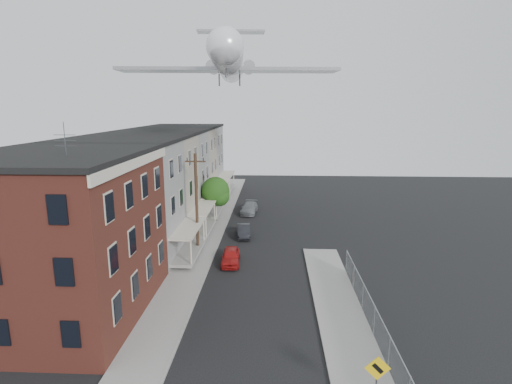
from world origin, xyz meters
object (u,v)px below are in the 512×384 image
(car_near, at_px, (231,256))
(car_far, at_px, (249,208))
(street_tree, at_px, (216,192))
(warning_sign, at_px, (377,376))
(car_mid, at_px, (244,231))
(airplane, at_px, (229,62))
(utility_pole, at_px, (197,202))

(car_near, relative_size, car_far, 0.84)
(car_far, bearing_deg, street_tree, -126.71)
(warning_sign, bearing_deg, car_near, 115.74)
(car_near, bearing_deg, street_tree, 100.36)
(car_mid, bearing_deg, airplane, 102.96)
(street_tree, xyz_separation_m, car_mid, (3.47, -5.26, -2.85))
(street_tree, distance_m, airplane, 14.20)
(street_tree, height_order, car_near, street_tree)
(car_far, bearing_deg, warning_sign, -72.54)
(warning_sign, relative_size, street_tree, 0.54)
(warning_sign, xyz_separation_m, utility_pole, (-11.20, 19.03, 2.79))
(street_tree, distance_m, car_near, 13.09)
(car_near, distance_m, car_far, 16.38)
(car_near, bearing_deg, car_far, 85.22)
(utility_pole, distance_m, car_mid, 7.27)
(car_near, xyz_separation_m, car_mid, (0.56, 7.18, -0.03))
(car_mid, distance_m, airplane, 17.86)
(street_tree, relative_size, car_far, 1.17)
(car_mid, bearing_deg, warning_sign, -78.78)
(utility_pole, height_order, car_mid, utility_pole)
(warning_sign, distance_m, utility_pole, 22.25)
(street_tree, bearing_deg, warning_sign, -69.42)
(utility_pole, relative_size, airplane, 0.35)
(utility_pole, height_order, airplane, airplane)
(street_tree, bearing_deg, car_far, 48.52)
(utility_pole, bearing_deg, warning_sign, -59.52)
(utility_pole, height_order, street_tree, utility_pole)
(street_tree, height_order, car_mid, street_tree)
(utility_pole, distance_m, street_tree, 10.00)
(utility_pole, distance_m, car_near, 5.76)
(warning_sign, distance_m, airplane, 34.25)
(utility_pole, height_order, car_far, utility_pole)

